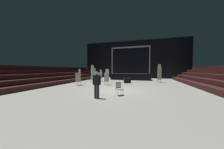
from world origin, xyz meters
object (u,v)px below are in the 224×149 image
at_px(chair_stack_front_right, 107,77).
at_px(chair_stack_front_left, 100,75).
at_px(chair_stack_mid_centre, 94,73).
at_px(chair_stack_rear_left, 93,74).
at_px(stage_riser, 131,76).
at_px(chair_stack_mid_right, 78,77).
at_px(equipment_road_case, 127,80).
at_px(man_with_tie, 97,83).
at_px(loose_chair_near_man, 119,88).
at_px(chair_stack_mid_left, 159,73).

bearing_deg(chair_stack_front_right, chair_stack_front_left, -57.30).
distance_m(chair_stack_mid_centre, chair_stack_rear_left, 4.28).
bearing_deg(chair_stack_rear_left, stage_riser, 82.95).
xyz_separation_m(chair_stack_front_left, chair_stack_rear_left, (0.23, -2.94, 0.29)).
bearing_deg(chair_stack_front_left, stage_riser, -22.16).
height_order(chair_stack_mid_right, chair_stack_mid_centre, chair_stack_mid_centre).
distance_m(chair_stack_mid_right, equipment_road_case, 6.36).
relative_size(chair_stack_front_left, chair_stack_front_right, 0.95).
bearing_deg(equipment_road_case, stage_riser, 91.80).
relative_size(man_with_tie, loose_chair_near_man, 1.83).
bearing_deg(man_with_tie, loose_chair_near_man, -127.62).
distance_m(stage_riser, chair_stack_front_left, 5.78).
xyz_separation_m(man_with_tie, chair_stack_mid_centre, (-5.42, 11.01, 0.30)).
height_order(man_with_tie, chair_stack_mid_centre, chair_stack_mid_centre).
xyz_separation_m(chair_stack_mid_centre, loose_chair_near_man, (6.56, -9.73, -0.75)).
relative_size(chair_stack_mid_right, chair_stack_mid_centre, 0.73).
relative_size(chair_stack_front_right, chair_stack_mid_left, 0.73).
relative_size(stage_riser, man_with_tie, 3.93).
distance_m(chair_stack_front_right, loose_chair_near_man, 5.39).
height_order(chair_stack_front_left, loose_chair_near_man, chair_stack_front_left).
relative_size(chair_stack_mid_right, chair_stack_rear_left, 0.79).
bearing_deg(chair_stack_rear_left, loose_chair_near_man, -26.22).
distance_m(chair_stack_mid_centre, loose_chair_near_man, 11.75).
relative_size(chair_stack_front_left, chair_stack_mid_centre, 0.70).
distance_m(chair_stack_front_right, chair_stack_mid_left, 7.67).
relative_size(chair_stack_rear_left, loose_chair_near_man, 2.53).
bearing_deg(stage_riser, man_with_tie, -91.79).
bearing_deg(stage_riser, chair_stack_front_left, -138.64).
bearing_deg(chair_stack_mid_centre, chair_stack_rear_left, 32.79).
xyz_separation_m(chair_stack_mid_left, equipment_road_case, (-4.22, -1.85, -0.91)).
distance_m(chair_stack_mid_left, chair_stack_mid_centre, 10.26).
xyz_separation_m(chair_stack_front_left, chair_stack_mid_right, (-0.59, -5.20, 0.04)).
bearing_deg(chair_stack_mid_right, chair_stack_front_right, -71.44).
relative_size(stage_riser, chair_stack_rear_left, 2.84).
bearing_deg(chair_stack_mid_left, chair_stack_rear_left, 19.50).
bearing_deg(chair_stack_mid_centre, chair_stack_mid_right, 17.28).
bearing_deg(chair_stack_front_left, loose_chair_near_man, -123.63).
xyz_separation_m(chair_stack_front_right, equipment_road_case, (2.02, 2.60, -0.58)).
bearing_deg(chair_stack_mid_right, man_with_tie, -139.42).
height_order(stage_riser, chair_stack_mid_centre, stage_riser).
distance_m(man_with_tie, chair_stack_front_left, 10.78).
relative_size(chair_stack_rear_left, equipment_road_case, 2.66).
bearing_deg(stage_riser, chair_stack_mid_centre, -153.98).
bearing_deg(chair_stack_front_right, stage_riser, -102.17).
distance_m(chair_stack_front_right, chair_stack_rear_left, 2.52).
bearing_deg(chair_stack_mid_centre, stage_riser, 124.72).
bearing_deg(chair_stack_mid_centre, chair_stack_front_left, 66.31).
bearing_deg(chair_stack_mid_left, chair_stack_mid_centre, -5.12).
distance_m(stage_riser, chair_stack_front_right, 8.08).
bearing_deg(equipment_road_case, loose_chair_near_man, -85.81).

